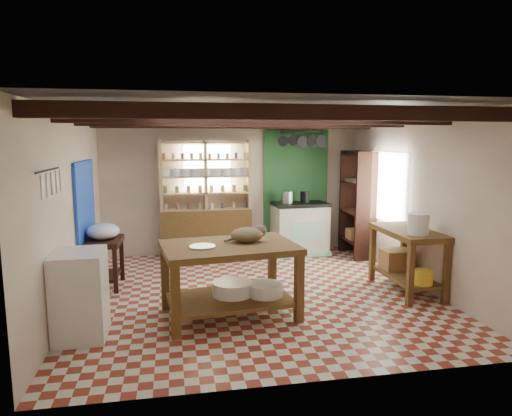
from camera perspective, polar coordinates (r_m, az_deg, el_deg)
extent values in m
cube|color=maroon|center=(6.75, 0.10, -10.68)|extent=(5.00, 5.00, 0.02)
cube|color=#4B4B50|center=(6.38, 0.11, 12.02)|extent=(5.00, 5.00, 0.02)
cube|color=beige|center=(8.89, -2.87, 2.67)|extent=(5.00, 0.04, 2.60)
cube|color=beige|center=(4.05, 6.65, -4.61)|extent=(5.00, 0.04, 2.60)
cube|color=beige|center=(6.47, -22.22, -0.22)|extent=(0.04, 5.00, 2.60)
cube|color=beige|center=(7.32, 19.73, 0.88)|extent=(0.04, 5.00, 2.60)
cube|color=black|center=(6.38, 0.11, 10.94)|extent=(5.00, 3.80, 0.15)
cube|color=blue|center=(7.37, -20.51, -0.69)|extent=(0.04, 1.40, 1.60)
cube|color=#225529|center=(9.11, 4.98, 2.48)|extent=(1.30, 0.04, 2.30)
cube|color=silver|center=(8.78, -6.11, 5.17)|extent=(0.90, 0.02, 0.80)
cube|color=silver|center=(8.17, 16.13, 2.51)|extent=(0.02, 1.30, 1.20)
cube|color=black|center=(5.24, -24.50, 3.00)|extent=(0.06, 0.90, 0.28)
cube|color=black|center=(8.66, 5.81, 8.31)|extent=(0.86, 0.12, 0.36)
cube|color=tan|center=(8.67, -6.29, 1.14)|extent=(1.70, 0.34, 2.20)
cube|color=black|center=(8.86, 12.56, 0.49)|extent=(0.40, 0.86, 2.00)
cube|color=brown|center=(5.82, -3.33, -8.99)|extent=(1.76, 1.30, 0.93)
cube|color=beige|center=(8.92, 5.47, -2.52)|extent=(1.06, 0.75, 1.00)
cube|color=black|center=(7.28, -18.37, -6.56)|extent=(0.53, 0.75, 0.74)
cube|color=white|center=(5.56, -21.13, -10.08)|extent=(0.56, 0.66, 0.99)
cube|color=brown|center=(7.07, 18.31, -6.23)|extent=(0.65, 1.29, 0.92)
ellipsoid|color=olive|center=(5.79, -1.11, -3.36)|extent=(0.50, 0.43, 0.19)
cylinder|color=#B8BAC1|center=(5.57, -6.74, -4.80)|extent=(0.36, 0.36, 0.02)
cylinder|color=white|center=(5.92, -2.97, -10.00)|extent=(0.57, 0.57, 0.18)
cylinder|color=white|center=(5.90, 1.23, -10.17)|extent=(0.50, 0.50, 0.16)
cylinder|color=#B8BAC1|center=(8.75, 3.98, 1.35)|extent=(0.21, 0.21, 0.22)
cylinder|color=black|center=(8.86, 6.13, 1.38)|extent=(0.18, 0.18, 0.22)
ellipsoid|color=white|center=(7.17, -18.56, -2.76)|extent=(0.50, 0.50, 0.24)
cylinder|color=white|center=(6.62, 19.63, -1.89)|extent=(0.30, 0.30, 0.29)
cube|color=#A87643|center=(7.34, 17.16, -6.16)|extent=(0.43, 0.35, 0.30)
cylinder|color=gold|center=(6.73, 20.12, -8.13)|extent=(0.27, 0.27, 0.20)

